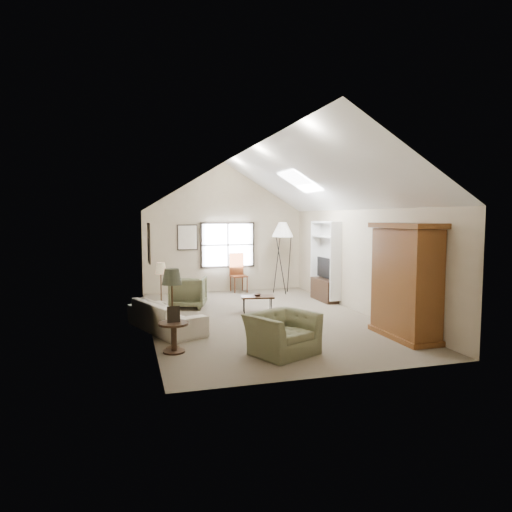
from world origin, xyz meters
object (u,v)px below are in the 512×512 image
object	(u,v)px
coffee_table	(257,304)
side_chair	(239,273)
side_table	(174,337)
armoire	(406,281)
armchair_far	(188,292)
sofa	(166,316)
armchair_near	(282,334)

from	to	relation	value
coffee_table	side_chair	size ratio (longest dim) A/B	0.67
side_table	side_chair	distance (m)	6.41
armoire	armchair_far	size ratio (longest dim) A/B	2.49
sofa	armchair_far	distance (m)	2.35
armchair_far	side_table	bearing A→B (deg)	96.17
side_chair	side_table	bearing A→B (deg)	-120.03
armoire	armchair_near	bearing A→B (deg)	-172.59
armchair_far	coffee_table	distance (m)	1.89
side_chair	coffee_table	bearing A→B (deg)	-101.75
armoire	armchair_far	bearing A→B (deg)	131.74
armchair_near	side_chair	world-z (taller)	side_chair
sofa	armchair_far	xyz separation A→B (m)	(0.76, 2.22, 0.10)
armoire	sofa	xyz separation A→B (m)	(-4.38, 1.84, -0.80)
armchair_near	side_chair	size ratio (longest dim) A/B	0.89
armoire	side_chair	xyz separation A→B (m)	(-1.79, 6.10, -0.50)
armchair_far	coffee_table	bearing A→B (deg)	162.01
armoire	armchair_near	xyz separation A→B (m)	(-2.62, -0.34, -0.75)
sofa	coffee_table	distance (m)	2.55
side_table	side_chair	world-z (taller)	side_chair
armoire	side_table	xyz separation A→B (m)	(-4.38, 0.24, -0.84)
armoire	side_chair	size ratio (longest dim) A/B	1.84
side_table	sofa	bearing A→B (deg)	90.00
armchair_far	side_table	xyz separation A→B (m)	(-0.76, -3.82, -0.14)
coffee_table	side_chair	bearing A→B (deg)	84.44
sofa	coffee_table	size ratio (longest dim) A/B	2.62
sofa	armchair_near	world-z (taller)	armchair_near
sofa	armchair_near	size ratio (longest dim) A/B	1.96
sofa	side_table	distance (m)	1.60
sofa	armchair_far	size ratio (longest dim) A/B	2.37
armchair_near	coffee_table	xyz separation A→B (m)	(0.52, 3.32, -0.14)
armchair_far	side_table	size ratio (longest dim) A/B	1.69
side_chair	armchair_near	bearing A→B (deg)	-103.50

